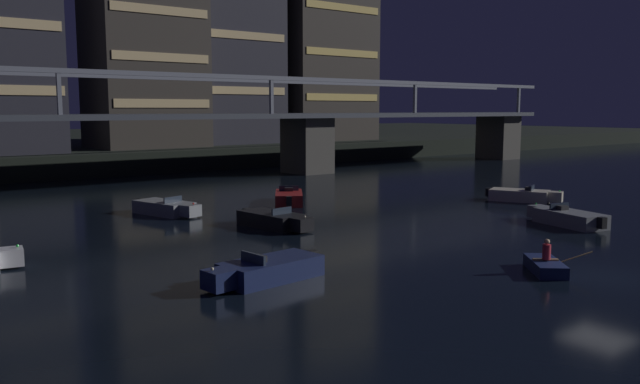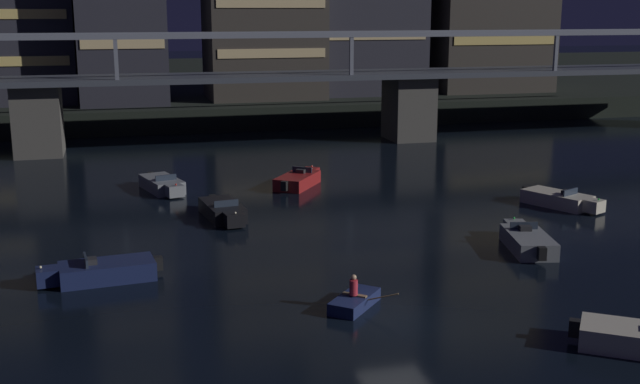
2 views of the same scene
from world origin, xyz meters
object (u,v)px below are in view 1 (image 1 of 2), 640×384
at_px(speedboat_far_left, 523,195).
at_px(speedboat_far_center, 267,270).
at_px(tower_central, 144,36).
at_px(speedboat_mid_left, 289,197).
at_px(speedboat_mid_center, 274,220).
at_px(tower_east_low, 321,32).
at_px(speedboat_near_right, 166,208).
at_px(dinghy_with_paddler, 545,265).
at_px(river_bridge, 163,134).
at_px(speedboat_mid_right, 567,218).
at_px(tower_east_tall, 213,12).

height_order(speedboat_far_left, speedboat_far_center, same).
relative_size(tower_central, speedboat_mid_left, 5.20).
xyz_separation_m(speedboat_mid_left, speedboat_mid_center, (-5.85, -6.92, 0.00)).
distance_m(tower_east_low, speedboat_mid_left, 48.83).
bearing_deg(speedboat_near_right, tower_central, 68.72).
height_order(speedboat_mid_left, speedboat_mid_center, same).
relative_size(tower_east_low, speedboat_far_center, 5.62).
relative_size(tower_central, speedboat_far_center, 4.71).
height_order(tower_east_low, dinghy_with_paddler, tower_east_low).
distance_m(river_bridge, tower_central, 20.54).
distance_m(tower_central, speedboat_far_left, 45.75).
distance_m(tower_east_low, speedboat_mid_right, 58.31).
height_order(speedboat_mid_right, dinghy_with_paddler, dinghy_with_paddler).
relative_size(speedboat_mid_right, dinghy_with_paddler, 1.95).
height_order(tower_central, speedboat_far_center, tower_central).
height_order(tower_east_tall, dinghy_with_paddler, tower_east_tall).
bearing_deg(speedboat_far_left, speedboat_near_right, 155.76).
bearing_deg(speedboat_mid_right, tower_central, 93.94).
bearing_deg(speedboat_mid_right, dinghy_with_paddler, -152.61).
bearing_deg(river_bridge, speedboat_mid_left, -84.04).
distance_m(tower_east_tall, tower_east_low, 15.58).
relative_size(river_bridge, speedboat_far_left, 19.86).
distance_m(tower_central, speedboat_near_right, 37.61).
bearing_deg(speedboat_far_center, speedboat_mid_left, 52.52).
bearing_deg(tower_central, tower_east_low, 3.57).
relative_size(tower_east_tall, speedboat_mid_left, 6.87).
distance_m(speedboat_near_right, speedboat_far_left, 24.30).
height_order(speedboat_mid_left, dinghy_with_paddler, dinghy_with_paddler).
xyz_separation_m(river_bridge, tower_east_tall, (16.29, 20.52, 14.01)).
distance_m(speedboat_mid_left, speedboat_far_center, 20.14).
height_order(tower_central, dinghy_with_paddler, tower_central).
relative_size(tower_central, speedboat_mid_center, 4.71).
xyz_separation_m(river_bridge, tower_east_low, (31.67, 18.58, 12.42)).
xyz_separation_m(speedboat_mid_center, speedboat_far_left, (19.37, -2.29, 0.00)).
bearing_deg(speedboat_near_right, speedboat_mid_center, -70.09).
relative_size(speedboat_mid_left, speedboat_mid_center, 0.91).
distance_m(tower_east_tall, speedboat_far_left, 49.45).
distance_m(tower_east_tall, speedboat_far_center, 61.92).
bearing_deg(dinghy_with_paddler, speedboat_far_left, 37.31).
distance_m(tower_central, speedboat_mid_right, 51.68).
bearing_deg(speedboat_mid_center, river_bridge, 79.90).
height_order(tower_central, speedboat_mid_center, tower_central).
xyz_separation_m(tower_east_tall, speedboat_mid_left, (-14.59, -36.87, -17.91)).
bearing_deg(dinghy_with_paddler, speedboat_mid_center, 101.66).
bearing_deg(river_bridge, speedboat_near_right, -113.98).
distance_m(speedboat_mid_left, speedboat_far_left, 16.36).
bearing_deg(tower_east_low, speedboat_mid_center, -130.56).
bearing_deg(speedboat_mid_right, speedboat_near_right, 133.26).
xyz_separation_m(tower_east_tall, speedboat_mid_right, (-7.13, -53.21, -17.91)).
bearing_deg(dinghy_with_paddler, tower_central, 82.90).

